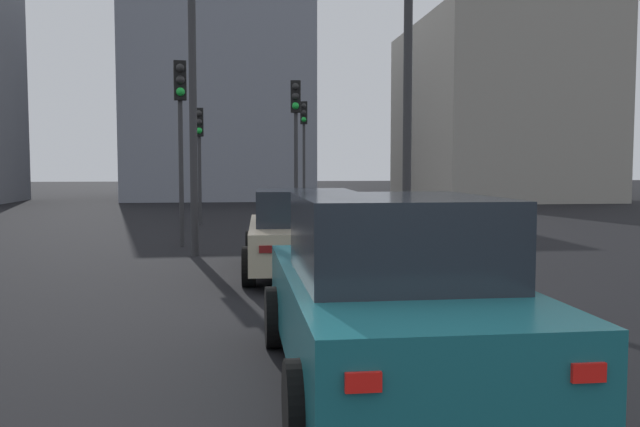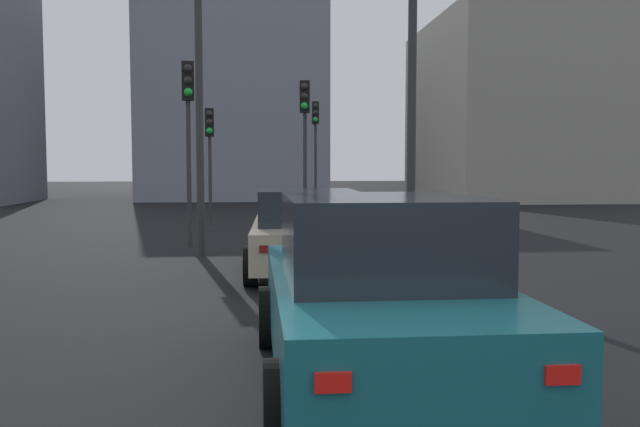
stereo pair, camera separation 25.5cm
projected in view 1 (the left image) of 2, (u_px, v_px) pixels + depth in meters
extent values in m
cube|color=tan|center=(303.00, 241.00, 11.81)|extent=(4.23, 2.02, 0.63)
cube|color=#1E232B|center=(304.00, 207.00, 11.55)|extent=(1.93, 1.71, 0.59)
cylinder|color=black|center=(346.00, 246.00, 13.19)|extent=(0.65, 0.24, 0.64)
cylinder|color=black|center=(251.00, 247.00, 13.02)|extent=(0.65, 0.24, 0.64)
cylinder|color=black|center=(366.00, 265.00, 10.62)|extent=(0.65, 0.24, 0.64)
cylinder|color=black|center=(249.00, 266.00, 10.46)|extent=(0.65, 0.24, 0.64)
cube|color=maroon|center=(358.00, 248.00, 9.77)|extent=(0.04, 0.20, 0.11)
cube|color=maroon|center=(266.00, 249.00, 9.65)|extent=(0.04, 0.20, 0.11)
cube|color=#19606B|center=(388.00, 314.00, 5.75)|extent=(4.26, 1.79, 0.72)
cube|color=#1E232B|center=(395.00, 237.00, 5.49)|extent=(1.92, 1.57, 0.67)
cylinder|color=black|center=(440.00, 312.00, 7.19)|extent=(0.64, 0.22, 0.64)
cylinder|color=black|center=(276.00, 317.00, 6.96)|extent=(0.64, 0.22, 0.64)
cylinder|color=black|center=(558.00, 396.00, 4.58)|extent=(0.64, 0.22, 0.64)
cylinder|color=black|center=(301.00, 408.00, 4.35)|extent=(0.64, 0.22, 0.64)
cube|color=red|center=(589.00, 373.00, 3.70)|extent=(0.03, 0.20, 0.11)
cube|color=red|center=(363.00, 382.00, 3.54)|extent=(0.03, 0.20, 0.11)
cylinder|color=#2D2D30|center=(181.00, 174.00, 15.58)|extent=(0.11, 0.11, 3.42)
cube|color=black|center=(180.00, 81.00, 15.37)|extent=(0.24, 0.31, 0.90)
sphere|color=black|center=(180.00, 68.00, 15.24)|extent=(0.20, 0.20, 0.20)
sphere|color=black|center=(180.00, 80.00, 15.26)|extent=(0.20, 0.20, 0.20)
sphere|color=green|center=(180.00, 92.00, 15.28)|extent=(0.20, 0.20, 0.20)
cylinder|color=#2D2D30|center=(296.00, 173.00, 19.09)|extent=(0.11, 0.11, 3.42)
cube|color=black|center=(296.00, 97.00, 18.88)|extent=(0.24, 0.31, 0.90)
sphere|color=black|center=(295.00, 87.00, 18.75)|extent=(0.20, 0.20, 0.20)
sphere|color=black|center=(295.00, 96.00, 18.77)|extent=(0.20, 0.20, 0.20)
sphere|color=green|center=(296.00, 106.00, 18.79)|extent=(0.20, 0.20, 0.20)
cylinder|color=#2D2D30|center=(304.00, 169.00, 26.75)|extent=(0.11, 0.11, 3.57)
cube|color=black|center=(304.00, 113.00, 26.53)|extent=(0.23, 0.30, 0.90)
sphere|color=black|center=(304.00, 106.00, 26.40)|extent=(0.20, 0.20, 0.20)
sphere|color=black|center=(304.00, 113.00, 26.42)|extent=(0.20, 0.20, 0.20)
sphere|color=green|center=(304.00, 119.00, 26.44)|extent=(0.20, 0.20, 0.20)
cylinder|color=#2D2D30|center=(200.00, 181.00, 21.28)|extent=(0.11, 0.11, 2.84)
cube|color=black|center=(199.00, 122.00, 21.09)|extent=(0.21, 0.29, 0.90)
sphere|color=black|center=(199.00, 113.00, 20.96)|extent=(0.20, 0.20, 0.20)
sphere|color=black|center=(199.00, 122.00, 20.98)|extent=(0.20, 0.20, 0.20)
sphere|color=green|center=(199.00, 131.00, 21.00)|extent=(0.20, 0.20, 0.20)
cylinder|color=#2D2D30|center=(408.00, 78.00, 12.11)|extent=(0.16, 0.16, 7.01)
cylinder|color=#2D2D30|center=(193.00, 99.00, 13.83)|extent=(0.16, 0.16, 6.58)
cube|color=gray|center=(494.00, 112.00, 39.11)|extent=(13.14, 9.38, 10.20)
cube|color=gray|center=(221.00, 104.00, 41.11)|extent=(13.64, 10.30, 11.45)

